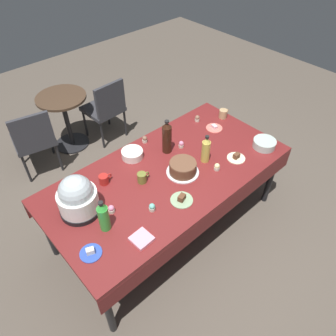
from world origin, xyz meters
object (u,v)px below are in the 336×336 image
object	(u,v)px
ceramic_snack_bowl	(132,154)
soda_bottle_ginger_ale	(206,150)
cupcake_lemon	(145,139)
coffee_mug_tan	(223,114)
coffee_mug_olive	(142,178)
maroon_chair_right	(106,107)
cupcake_berry	(152,207)
maroon_chair_left	(34,138)
potluck_table	(168,177)
cupcake_rose	(197,118)
dessert_plate_cream	(236,157)
round_cafe_table	(65,112)
slow_cooker	(77,197)
dessert_plate_cobalt	(91,252)
cupcake_vanilla	(217,167)
cupcake_cocoa	(181,144)
cupcake_mint	(111,209)
soda_bottle_lime_soda	(104,216)
frosted_layer_cake	(183,168)
dessert_plate_coral	(214,128)
coffee_mug_red	(104,179)
glass_salad_bowl	(264,144)
dessert_plate_sage	(182,199)
soda_bottle_cola	(167,137)

from	to	relation	value
ceramic_snack_bowl	soda_bottle_ginger_ale	world-z (taller)	soda_bottle_ginger_ale
cupcake_lemon	coffee_mug_tan	xyz separation A→B (m)	(0.89, -0.23, 0.01)
coffee_mug_olive	maroon_chair_right	size ratio (longest dim) A/B	0.14
cupcake_berry	maroon_chair_left	world-z (taller)	maroon_chair_left
ceramic_snack_bowl	potluck_table	bearing A→B (deg)	-73.99
cupcake_rose	coffee_mug_tan	xyz separation A→B (m)	(0.25, -0.14, 0.01)
dessert_plate_cream	round_cafe_table	size ratio (longest dim) A/B	0.23
ceramic_snack_bowl	round_cafe_table	distance (m)	1.50
coffee_mug_olive	coffee_mug_tan	xyz separation A→B (m)	(1.25, 0.17, 0.00)
slow_cooker	dessert_plate_cobalt	distance (m)	0.43
ceramic_snack_bowl	cupcake_berry	world-z (taller)	ceramic_snack_bowl
coffee_mug_tan	cupcake_vanilla	bearing A→B (deg)	-143.11
cupcake_cocoa	coffee_mug_tan	world-z (taller)	coffee_mug_tan
cupcake_mint	maroon_chair_left	world-z (taller)	maroon_chair_left
coffee_mug_tan	maroon_chair_right	size ratio (longest dim) A/B	0.15
soda_bottle_lime_soda	coffee_mug_olive	xyz separation A→B (m)	(0.50, 0.19, -0.09)
frosted_layer_cake	dessert_plate_cobalt	xyz separation A→B (m)	(-1.04, -0.15, -0.04)
soda_bottle_ginger_ale	coffee_mug_tan	distance (m)	0.74
soda_bottle_ginger_ale	maroon_chair_left	xyz separation A→B (m)	(-0.92, 1.73, -0.39)
dessert_plate_coral	cupcake_cocoa	bearing A→B (deg)	178.46
slow_cooker	soda_bottle_lime_soda	distance (m)	0.27
ceramic_snack_bowl	coffee_mug_tan	world-z (taller)	coffee_mug_tan
cupcake_rose	maroon_chair_right	world-z (taller)	maroon_chair_right
cupcake_mint	coffee_mug_red	xyz separation A→B (m)	(0.14, 0.30, 0.01)
dessert_plate_cream	maroon_chair_right	distance (m)	1.94
cupcake_berry	cupcake_lemon	bearing A→B (deg)	54.53
glass_salad_bowl	dessert_plate_cream	size ratio (longest dim) A/B	1.29
cupcake_cocoa	coffee_mug_red	world-z (taller)	coffee_mug_red
cupcake_lemon	cupcake_rose	xyz separation A→B (m)	(0.63, -0.10, 0.00)
glass_salad_bowl	cupcake_rose	xyz separation A→B (m)	(-0.16, 0.73, -0.01)
dessert_plate_cobalt	soda_bottle_lime_soda	bearing A→B (deg)	29.32
glass_salad_bowl	maroon_chair_left	size ratio (longest dim) A/B	0.25
coffee_mug_red	cupcake_rose	bearing A→B (deg)	4.83
coffee_mug_red	coffee_mug_tan	bearing A→B (deg)	-1.22
maroon_chair_right	potluck_table	bearing A→B (deg)	-103.99
coffee_mug_tan	round_cafe_table	distance (m)	1.95
cupcake_cocoa	maroon_chair_left	world-z (taller)	maroon_chair_left
dessert_plate_sage	dessert_plate_coral	size ratio (longest dim) A/B	1.09
frosted_layer_cake	soda_bottle_lime_soda	size ratio (longest dim) A/B	1.00
potluck_table	dessert_plate_sage	distance (m)	0.35
dessert_plate_sage	slow_cooker	bearing A→B (deg)	145.43
glass_salad_bowl	coffee_mug_red	bearing A→B (deg)	156.12
dessert_plate_cobalt	cupcake_mint	distance (m)	0.38
dessert_plate_cream	cupcake_mint	world-z (taller)	cupcake_mint
dessert_plate_cobalt	cupcake_rose	distance (m)	1.81
soda_bottle_cola	coffee_mug_red	bearing A→B (deg)	176.19
dessert_plate_cobalt	coffee_mug_red	distance (m)	0.69
cupcake_mint	cupcake_vanilla	bearing A→B (deg)	-13.45
frosted_layer_cake	dessert_plate_cobalt	size ratio (longest dim) A/B	1.82
soda_bottle_cola	ceramic_snack_bowl	bearing A→B (deg)	153.03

